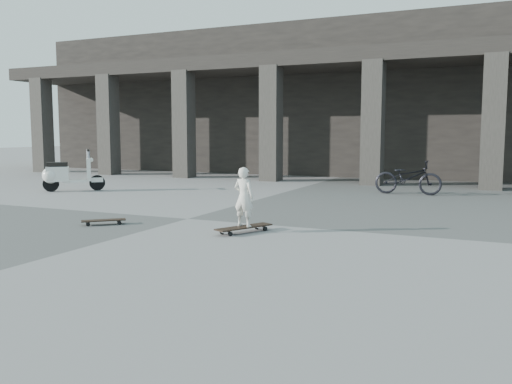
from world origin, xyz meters
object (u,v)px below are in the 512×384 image
at_px(scooter, 63,175).
at_px(bicycle, 408,177).
at_px(longboard, 244,228).
at_px(child, 244,197).
at_px(skateboard_spare, 104,221).

bearing_deg(scooter, bicycle, -20.97).
xyz_separation_m(longboard, scooter, (-7.62, 3.72, 0.40)).
distance_m(longboard, child, 0.53).
bearing_deg(bicycle, child, 166.53).
relative_size(skateboard_spare, scooter, 0.51).
distance_m(skateboard_spare, bicycle, 8.61).
distance_m(longboard, bicycle, 7.25).
bearing_deg(skateboard_spare, longboard, -35.22).
height_order(skateboard_spare, bicycle, bicycle).
height_order(skateboard_spare, child, child).
relative_size(child, bicycle, 0.56).
height_order(child, bicycle, child).
bearing_deg(scooter, skateboard_spare, -80.58).
height_order(skateboard_spare, scooter, scooter).
bearing_deg(skateboard_spare, scooter, 97.42).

